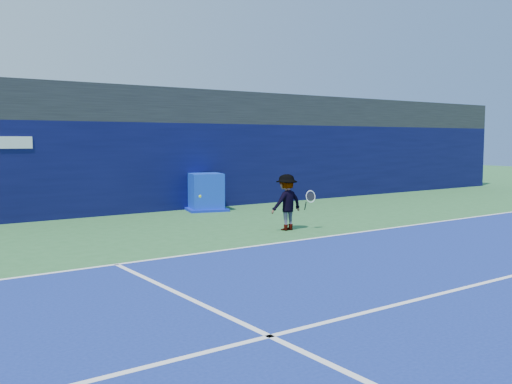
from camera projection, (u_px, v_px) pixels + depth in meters
ground at (408, 260)px, 11.55m from camera, size 80.00×80.00×0.00m
baseline at (311, 239)px, 13.99m from camera, size 24.00×0.10×0.01m
service_line at (499, 279)px, 9.93m from camera, size 24.00×0.10×0.01m
stadium_band at (157, 107)px, 20.56m from camera, size 36.00×3.00×1.20m
back_wall_assembly at (170, 166)px, 19.94m from camera, size 36.00×1.03×3.00m
equipment_cart at (206, 193)px, 19.62m from camera, size 1.64×1.64×1.28m
tennis_player at (287, 202)px, 15.31m from camera, size 1.23×0.69×1.51m
tennis_ball at (200, 196)px, 14.12m from camera, size 0.07×0.07×0.07m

